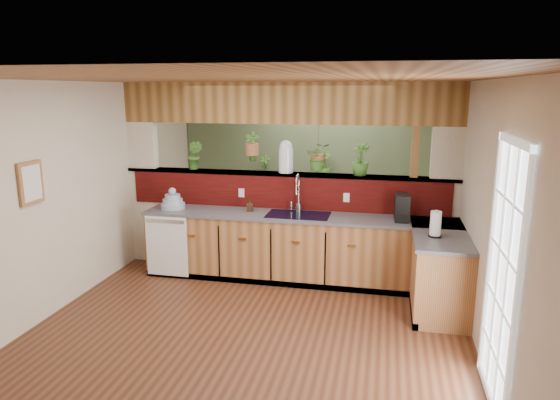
% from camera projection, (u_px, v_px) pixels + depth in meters
% --- Properties ---
extents(ground, '(4.60, 7.00, 0.01)m').
position_uv_depth(ground, '(262.00, 308.00, 5.83)').
color(ground, '#4E2918').
rests_on(ground, ground).
extents(ceiling, '(4.60, 7.00, 0.01)m').
position_uv_depth(ceiling, '(260.00, 80.00, 5.27)').
color(ceiling, brown).
rests_on(ceiling, ground).
extents(wall_back, '(4.60, 0.02, 2.60)m').
position_uv_depth(wall_back, '(309.00, 158.00, 8.89)').
color(wall_back, beige).
rests_on(wall_back, ground).
extents(wall_front, '(4.60, 0.02, 2.60)m').
position_uv_depth(wall_front, '(67.00, 368.00, 2.21)').
color(wall_front, beige).
rests_on(wall_front, ground).
extents(wall_left, '(0.02, 7.00, 2.60)m').
position_uv_depth(wall_left, '(77.00, 191.00, 6.02)').
color(wall_left, beige).
rests_on(wall_left, ground).
extents(wall_right, '(0.02, 7.00, 2.60)m').
position_uv_depth(wall_right, '(480.00, 210.00, 5.08)').
color(wall_right, beige).
rests_on(wall_right, ground).
extents(pass_through_partition, '(4.60, 0.21, 2.60)m').
position_uv_depth(pass_through_partition, '(287.00, 187.00, 6.85)').
color(pass_through_partition, beige).
rests_on(pass_through_partition, ground).
extents(pass_through_ledge, '(4.60, 0.21, 0.04)m').
position_uv_depth(pass_through_ledge, '(285.00, 174.00, 6.82)').
color(pass_through_ledge, brown).
rests_on(pass_through_ledge, ground).
extents(header_beam, '(4.60, 0.15, 0.55)m').
position_uv_depth(header_beam, '(285.00, 103.00, 6.62)').
color(header_beam, brown).
rests_on(header_beam, ground).
extents(sage_backwall, '(4.55, 0.02, 2.55)m').
position_uv_depth(sage_backwall, '(309.00, 158.00, 8.87)').
color(sage_backwall, '#576C49').
rests_on(sage_backwall, ground).
extents(countertop, '(4.14, 1.52, 0.90)m').
position_uv_depth(countertop, '(341.00, 253.00, 6.39)').
color(countertop, brown).
rests_on(countertop, ground).
extents(dishwasher, '(0.58, 0.03, 0.82)m').
position_uv_depth(dishwasher, '(167.00, 246.00, 6.67)').
color(dishwasher, white).
rests_on(dishwasher, ground).
extents(navy_sink, '(0.82, 0.50, 0.18)m').
position_uv_depth(navy_sink, '(298.00, 221.00, 6.53)').
color(navy_sink, black).
rests_on(navy_sink, countertop).
extents(french_door, '(0.06, 1.02, 2.16)m').
position_uv_depth(french_door, '(501.00, 280.00, 3.90)').
color(french_door, white).
rests_on(french_door, ground).
extents(framed_print, '(0.04, 0.35, 0.45)m').
position_uv_depth(framed_print, '(31.00, 183.00, 5.20)').
color(framed_print, brown).
rests_on(framed_print, wall_left).
extents(faucet, '(0.23, 0.23, 0.52)m').
position_uv_depth(faucet, '(298.00, 191.00, 6.61)').
color(faucet, '#B7B7B2').
rests_on(faucet, countertop).
extents(dish_stack, '(0.33, 0.33, 0.29)m').
position_uv_depth(dish_stack, '(173.00, 202.00, 6.85)').
color(dish_stack, '#96A6C2').
rests_on(dish_stack, countertop).
extents(soap_dispenser, '(0.10, 0.10, 0.18)m').
position_uv_depth(soap_dispenser, '(250.00, 205.00, 6.69)').
color(soap_dispenser, '#3B2915').
rests_on(soap_dispenser, countertop).
extents(coffee_maker, '(0.18, 0.30, 0.33)m').
position_uv_depth(coffee_maker, '(402.00, 209.00, 6.20)').
color(coffee_maker, black).
rests_on(coffee_maker, countertop).
extents(paper_towel, '(0.15, 0.15, 0.31)m').
position_uv_depth(paper_towel, '(435.00, 224.00, 5.52)').
color(paper_towel, black).
rests_on(paper_towel, countertop).
extents(glass_jar, '(0.20, 0.20, 0.44)m').
position_uv_depth(glass_jar, '(286.00, 157.00, 6.77)').
color(glass_jar, silver).
rests_on(glass_jar, pass_through_ledge).
extents(ledge_plant_left, '(0.23, 0.19, 0.41)m').
position_uv_depth(ledge_plant_left, '(195.00, 155.00, 7.04)').
color(ledge_plant_left, '#335F21').
rests_on(ledge_plant_left, pass_through_ledge).
extents(ledge_plant_right, '(0.30, 0.30, 0.42)m').
position_uv_depth(ledge_plant_right, '(360.00, 159.00, 6.57)').
color(ledge_plant_right, '#335F21').
rests_on(ledge_plant_right, pass_through_ledge).
extents(hanging_plant_a, '(0.21, 0.19, 0.52)m').
position_uv_depth(hanging_plant_a, '(252.00, 137.00, 6.81)').
color(hanging_plant_a, brown).
rests_on(hanging_plant_a, header_beam).
extents(hanging_plant_b, '(0.38, 0.35, 0.54)m').
position_uv_depth(hanging_plant_b, '(318.00, 145.00, 6.64)').
color(hanging_plant_b, brown).
rests_on(hanging_plant_b, header_beam).
extents(shelving_console, '(1.50, 0.96, 0.98)m').
position_uv_depth(shelving_console, '(298.00, 205.00, 8.86)').
color(shelving_console, black).
rests_on(shelving_console, ground).
extents(shelf_plant_a, '(0.21, 0.14, 0.38)m').
position_uv_depth(shelf_plant_a, '(265.00, 166.00, 8.83)').
color(shelf_plant_a, '#335F21').
rests_on(shelf_plant_a, shelving_console).
extents(shelf_plant_b, '(0.33, 0.33, 0.46)m').
position_uv_depth(shelf_plant_b, '(324.00, 165.00, 8.61)').
color(shelf_plant_b, '#335F21').
rests_on(shelf_plant_b, shelving_console).
extents(floor_plant, '(0.87, 0.79, 0.84)m').
position_uv_depth(floor_plant, '(332.00, 228.00, 7.66)').
color(floor_plant, '#335F21').
rests_on(floor_plant, ground).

